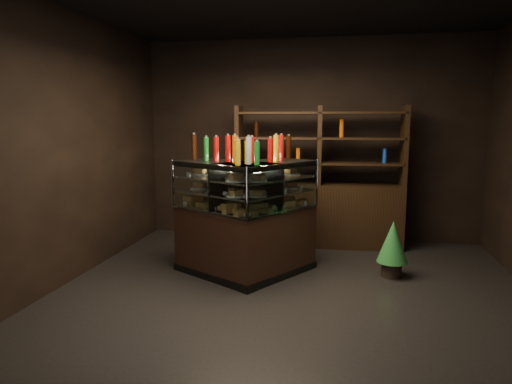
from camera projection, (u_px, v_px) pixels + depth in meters
ground at (291, 297)px, 4.68m from camera, size 5.00×5.00×0.00m
room_shell at (293, 105)px, 4.38m from camera, size 5.02×5.02×3.01m
display_case at (246, 237)px, 5.31m from camera, size 1.71×1.36×1.34m
food_display at (246, 189)px, 5.22m from camera, size 1.36×1.04×0.42m
bottles_top at (246, 149)px, 5.16m from camera, size 1.20×0.90×0.30m
potted_conifer at (393, 241)px, 5.24m from camera, size 0.35×0.35×0.75m
back_shelving at (318, 204)px, 6.55m from camera, size 2.38×0.52×2.00m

